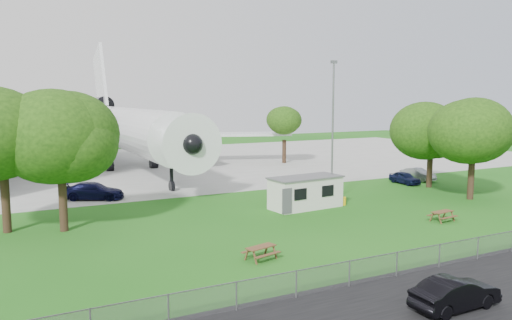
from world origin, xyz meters
name	(u,v)px	position (x,y,z in m)	size (l,w,h in m)	color
ground	(285,234)	(0.00, 0.00, 0.00)	(160.00, 160.00, 0.00)	#2F7720
asphalt_strip	(435,305)	(0.00, -13.00, 0.01)	(120.00, 8.00, 0.02)	black
concrete_apron	(142,166)	(0.00, 38.00, 0.01)	(120.00, 46.00, 0.03)	#B7B7B2
airliner	(129,128)	(-2.00, 35.86, 5.27)	(46.36, 47.73, 17.69)	white
site_cabin	(306,192)	(5.59, 6.17, 1.31)	(6.86, 3.23, 2.62)	silver
picnic_west	(261,259)	(-3.90, -3.93, 0.00)	(1.80, 1.50, 0.76)	brown
picnic_east	(442,221)	(12.10, -2.29, 0.00)	(1.80, 1.50, 0.76)	brown
fence	(381,280)	(0.00, -9.50, 0.00)	(58.00, 0.04, 1.30)	gray
lamp_mast	(333,135)	(8.20, 6.20, 6.00)	(0.16, 0.16, 12.00)	slate
tree_west_big	(1,134)	(-16.56, 8.95, 6.65)	(7.40, 7.40, 10.37)	#382619
tree_west_small	(60,141)	(-13.09, 7.57, 6.21)	(7.82, 7.82, 10.13)	#382619
tree_east_front	(474,129)	(20.68, 2.40, 6.32)	(7.35, 7.35, 10.00)	#382619
tree_east_back	(431,135)	(22.01, 8.52, 5.32)	(7.45, 7.45, 9.06)	#382619
tree_far_apron	(284,123)	(18.37, 31.56, 5.56)	(5.30, 5.30, 8.24)	#382619
car_centre_sedan	(455,294)	(0.45, -13.66, 0.69)	(1.46, 4.20, 1.38)	black
car_ne_hatch	(405,178)	(21.21, 11.15, 0.63)	(1.50, 3.72, 1.27)	black
car_ne_sedan	(418,174)	(24.12, 12.18, 0.66)	(1.40, 4.01, 1.32)	#A6A8AD
car_apron_van	(94,191)	(-9.50, 17.61, 0.77)	(2.15, 5.28, 1.53)	black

